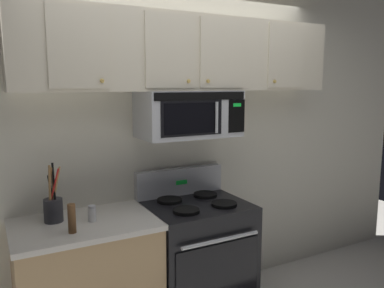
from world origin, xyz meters
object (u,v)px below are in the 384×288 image
at_px(stove_range, 196,257).
at_px(utensil_crock_charcoal, 53,208).
at_px(over_range_microwave, 189,114).
at_px(pepper_mill, 72,219).
at_px(salt_shaker, 92,214).

xyz_separation_m(stove_range, utensil_crock_charcoal, (-1.02, 0.10, 0.53)).
distance_m(stove_range, over_range_microwave, 1.11).
bearing_deg(pepper_mill, utensil_crock_charcoal, 104.71).
relative_size(stove_range, pepper_mill, 6.18).
distance_m(over_range_microwave, pepper_mill, 1.15).
bearing_deg(stove_range, pepper_mill, -170.80).
bearing_deg(salt_shaker, over_range_microwave, 9.18).
xyz_separation_m(stove_range, pepper_mill, (-0.95, -0.15, 0.52)).
distance_m(stove_range, pepper_mill, 1.09).
bearing_deg(pepper_mill, salt_shaker, 42.21).
distance_m(utensil_crock_charcoal, pepper_mill, 0.27).
relative_size(over_range_microwave, pepper_mill, 4.19).
bearing_deg(pepper_mill, stove_range, 9.20).
bearing_deg(utensil_crock_charcoal, over_range_microwave, 0.68).
relative_size(over_range_microwave, salt_shaker, 7.01).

